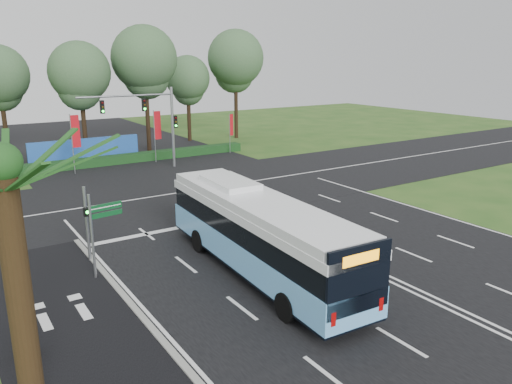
# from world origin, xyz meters

# --- Properties ---
(ground) EXTENTS (120.00, 120.00, 0.00)m
(ground) POSITION_xyz_m (0.00, 0.00, 0.00)
(ground) COLOR #264E1A
(ground) RESTS_ON ground
(road_main) EXTENTS (20.00, 120.00, 0.04)m
(road_main) POSITION_xyz_m (0.00, 0.00, 0.02)
(road_main) COLOR black
(road_main) RESTS_ON ground
(road_cross) EXTENTS (120.00, 14.00, 0.05)m
(road_cross) POSITION_xyz_m (0.00, 12.00, 0.03)
(road_cross) COLOR black
(road_cross) RESTS_ON ground
(bike_path) EXTENTS (5.00, 18.00, 0.06)m
(bike_path) POSITION_xyz_m (-12.50, -3.00, 0.03)
(bike_path) COLOR black
(bike_path) RESTS_ON ground
(kerb_strip) EXTENTS (0.25, 18.00, 0.12)m
(kerb_strip) POSITION_xyz_m (-10.10, -3.00, 0.06)
(kerb_strip) COLOR gray
(kerb_strip) RESTS_ON ground
(city_bus) EXTENTS (3.44, 13.30, 3.78)m
(city_bus) POSITION_xyz_m (-4.21, -2.60, 1.90)
(city_bus) COLOR #68B4F2
(city_bus) RESTS_ON ground
(pedestrian_signal) EXTENTS (0.30, 0.43, 3.68)m
(pedestrian_signal) POSITION_xyz_m (-10.20, 2.91, 2.01)
(pedestrian_signal) COLOR gray
(pedestrian_signal) RESTS_ON ground
(street_sign) EXTENTS (1.49, 0.27, 3.84)m
(street_sign) POSITION_xyz_m (-10.21, 0.89, 2.43)
(street_sign) COLOR gray
(street_sign) RESTS_ON ground
(utility_cabinet) EXTENTS (0.66, 0.61, 0.91)m
(utility_cabinet) POSITION_xyz_m (-14.14, -3.98, 0.46)
(utility_cabinet) COLOR #ABA08A
(utility_cabinet) RESTS_ON ground
(banner_flag_left) EXTENTS (0.74, 0.11, 5.00)m
(banner_flag_left) POSITION_xyz_m (-5.89, 22.37, 3.24)
(banner_flag_left) COLOR gray
(banner_flag_left) RESTS_ON ground
(banner_flag_mid) EXTENTS (0.71, 0.12, 4.82)m
(banner_flag_mid) POSITION_xyz_m (1.62, 23.25, 3.13)
(banner_flag_mid) COLOR gray
(banner_flag_mid) RESTS_ON ground
(banner_flag_right) EXTENTS (0.56, 0.28, 4.03)m
(banner_flag_right) POSITION_xyz_m (9.66, 23.54, 2.65)
(banner_flag_right) COLOR gray
(banner_flag_right) RESTS_ON ground
(palm_tree) EXTENTS (3.20, 3.20, 7.65)m
(palm_tree) POSITION_xyz_m (-14.50, -8.00, 6.44)
(palm_tree) COLOR #382614
(palm_tree) RESTS_ON ground
(traffic_light_gantry) EXTENTS (8.41, 0.28, 7.00)m
(traffic_light_gantry) POSITION_xyz_m (0.21, 20.50, 4.66)
(traffic_light_gantry) COLOR gray
(traffic_light_gantry) RESTS_ON ground
(hedge) EXTENTS (22.00, 1.20, 0.80)m
(hedge) POSITION_xyz_m (0.00, 24.50, 0.40)
(hedge) COLOR #133414
(hedge) RESTS_ON ground
(blue_hoarding) EXTENTS (10.00, 0.30, 2.20)m
(blue_hoarding) POSITION_xyz_m (-4.00, 27.00, 1.10)
(blue_hoarding) COLOR #1E4FA5
(blue_hoarding) RESTS_ON ground
(eucalyptus_row) EXTENTS (42.70, 9.72, 12.66)m
(eucalyptus_row) POSITION_xyz_m (-1.73, 30.80, 8.51)
(eucalyptus_row) COLOR black
(eucalyptus_row) RESTS_ON ground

